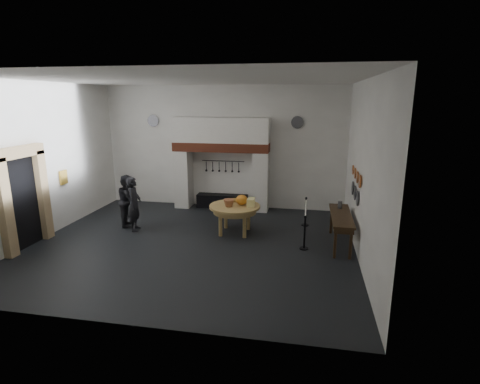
% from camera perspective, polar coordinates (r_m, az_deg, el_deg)
% --- Properties ---
extents(floor, '(9.00, 8.00, 0.02)m').
position_cam_1_polar(floor, '(10.83, -7.22, -7.83)').
color(floor, black).
rests_on(floor, ground).
extents(ceiling, '(9.00, 8.00, 0.02)m').
position_cam_1_polar(ceiling, '(10.07, -8.03, 16.69)').
color(ceiling, silver).
rests_on(ceiling, wall_back).
extents(wall_back, '(9.00, 0.02, 4.50)m').
position_cam_1_polar(wall_back, '(14.03, -2.56, 6.81)').
color(wall_back, white).
rests_on(wall_back, floor).
extents(wall_front, '(9.00, 0.02, 4.50)m').
position_cam_1_polar(wall_front, '(6.62, -18.26, -2.13)').
color(wall_front, white).
rests_on(wall_front, floor).
extents(wall_left, '(0.02, 8.00, 4.50)m').
position_cam_1_polar(wall_left, '(12.36, -27.93, 4.21)').
color(wall_left, white).
rests_on(wall_left, floor).
extents(wall_right, '(0.02, 8.00, 4.50)m').
position_cam_1_polar(wall_right, '(9.81, 18.30, 2.98)').
color(wall_right, white).
rests_on(wall_right, floor).
extents(chimney_pier_left, '(0.55, 0.70, 2.15)m').
position_cam_1_polar(chimney_pier_left, '(14.29, -8.60, 2.02)').
color(chimney_pier_left, silver).
rests_on(chimney_pier_left, floor).
extents(chimney_pier_right, '(0.55, 0.70, 2.15)m').
position_cam_1_polar(chimney_pier_right, '(13.63, 3.22, 1.58)').
color(chimney_pier_right, silver).
rests_on(chimney_pier_right, floor).
extents(hearth_brick_band, '(3.50, 0.72, 0.32)m').
position_cam_1_polar(hearth_brick_band, '(13.68, -2.89, 6.88)').
color(hearth_brick_band, '#9E442B').
rests_on(hearth_brick_band, chimney_pier_left).
extents(chimney_hood, '(3.50, 0.70, 0.90)m').
position_cam_1_polar(chimney_hood, '(13.62, -2.93, 9.42)').
color(chimney_hood, silver).
rests_on(chimney_hood, hearth_brick_band).
extents(iron_range, '(1.90, 0.45, 0.50)m').
position_cam_1_polar(iron_range, '(14.15, -2.73, -1.39)').
color(iron_range, black).
rests_on(iron_range, floor).
extents(utensil_rail, '(1.60, 0.02, 0.02)m').
position_cam_1_polar(utensil_rail, '(14.02, -2.61, 4.74)').
color(utensil_rail, black).
rests_on(utensil_rail, wall_back).
extents(door_recess, '(0.04, 1.10, 2.50)m').
position_cam_1_polar(door_recess, '(11.78, -30.22, -1.48)').
color(door_recess, black).
rests_on(door_recess, floor).
extents(door_jamb_near, '(0.22, 0.30, 2.60)m').
position_cam_1_polar(door_jamb_near, '(11.20, -32.18, -2.18)').
color(door_jamb_near, tan).
rests_on(door_jamb_near, floor).
extents(door_jamb_far, '(0.22, 0.30, 2.60)m').
position_cam_1_polar(door_jamb_far, '(12.23, -27.84, -0.43)').
color(door_jamb_far, tan).
rests_on(door_jamb_far, floor).
extents(door_lintel, '(0.22, 1.70, 0.30)m').
position_cam_1_polar(door_lintel, '(11.47, -30.73, 5.26)').
color(door_lintel, tan).
rests_on(door_lintel, door_jamb_near).
extents(wall_plaque, '(0.05, 0.34, 0.44)m').
position_cam_1_polar(wall_plaque, '(13.06, -25.30, 2.04)').
color(wall_plaque, gold).
rests_on(wall_plaque, wall_left).
extents(work_table, '(1.82, 1.82, 0.07)m').
position_cam_1_polar(work_table, '(11.33, -0.81, -2.22)').
color(work_table, tan).
rests_on(work_table, floor).
extents(pumpkin, '(0.36, 0.36, 0.31)m').
position_cam_1_polar(pumpkin, '(11.34, 0.27, -1.21)').
color(pumpkin, orange).
rests_on(pumpkin, work_table).
extents(cheese_block_big, '(0.22, 0.22, 0.24)m').
position_cam_1_polar(cheese_block_big, '(11.16, 1.66, -1.65)').
color(cheese_block_big, '#ECE28D').
rests_on(cheese_block_big, work_table).
extents(cheese_block_small, '(0.18, 0.18, 0.20)m').
position_cam_1_polar(cheese_block_small, '(11.45, 1.79, -1.34)').
color(cheese_block_small, '#E8E98B').
rests_on(cheese_block_small, work_table).
extents(wicker_basket, '(0.38, 0.38, 0.22)m').
position_cam_1_polar(wicker_basket, '(11.18, -1.72, -1.67)').
color(wicker_basket, '#9F5D3A').
rests_on(wicker_basket, work_table).
extents(bread_loaf, '(0.31, 0.18, 0.13)m').
position_cam_1_polar(bread_loaf, '(11.66, -0.96, -1.25)').
color(bread_loaf, olive).
rests_on(bread_loaf, work_table).
extents(visitor_near, '(0.52, 0.69, 1.70)m').
position_cam_1_polar(visitor_near, '(12.03, -15.82, -1.76)').
color(visitor_near, black).
rests_on(visitor_near, floor).
extents(visitor_far, '(0.86, 0.97, 1.67)m').
position_cam_1_polar(visitor_far, '(12.55, -16.66, -1.24)').
color(visitor_far, black).
rests_on(visitor_far, floor).
extents(side_table, '(0.55, 2.20, 0.06)m').
position_cam_1_polar(side_table, '(10.74, 15.17, -3.48)').
color(side_table, '#372814').
rests_on(side_table, floor).
extents(pewter_jug, '(0.12, 0.12, 0.22)m').
position_cam_1_polar(pewter_jug, '(11.28, 14.99, -1.89)').
color(pewter_jug, '#49494E').
rests_on(pewter_jug, side_table).
extents(copper_pan_a, '(0.03, 0.34, 0.34)m').
position_cam_1_polar(copper_pan_a, '(10.06, 17.80, 1.53)').
color(copper_pan_a, '#C6662D').
rests_on(copper_pan_a, wall_right).
extents(copper_pan_b, '(0.03, 0.32, 0.32)m').
position_cam_1_polar(copper_pan_b, '(10.60, 17.45, 2.16)').
color(copper_pan_b, '#C6662D').
rests_on(copper_pan_b, wall_right).
extents(copper_pan_c, '(0.03, 0.30, 0.30)m').
position_cam_1_polar(copper_pan_c, '(11.13, 17.13, 2.74)').
color(copper_pan_c, '#C6662D').
rests_on(copper_pan_c, wall_right).
extents(copper_pan_d, '(0.03, 0.28, 0.28)m').
position_cam_1_polar(copper_pan_d, '(11.67, 16.84, 3.26)').
color(copper_pan_d, '#C6662D').
rests_on(copper_pan_d, wall_right).
extents(pewter_plate_left, '(0.03, 0.40, 0.40)m').
position_cam_1_polar(pewter_plate_left, '(10.37, 17.47, -0.93)').
color(pewter_plate_left, '#4C4C51').
rests_on(pewter_plate_left, wall_right).
extents(pewter_plate_mid, '(0.03, 0.40, 0.40)m').
position_cam_1_polar(pewter_plate_mid, '(10.94, 17.11, -0.13)').
color(pewter_plate_mid, '#4C4C51').
rests_on(pewter_plate_mid, wall_right).
extents(pewter_plate_right, '(0.03, 0.40, 0.40)m').
position_cam_1_polar(pewter_plate_right, '(11.52, 16.79, 0.59)').
color(pewter_plate_right, '#4C4C51').
rests_on(pewter_plate_right, wall_right).
extents(pewter_plate_back_left, '(0.44, 0.03, 0.44)m').
position_cam_1_polar(pewter_plate_back_left, '(14.74, -13.10, 10.53)').
color(pewter_plate_back_left, '#4C4C51').
rests_on(pewter_plate_back_left, wall_back).
extents(pewter_plate_back_right, '(0.44, 0.03, 0.44)m').
position_cam_1_polar(pewter_plate_back_right, '(13.55, 8.75, 10.45)').
color(pewter_plate_back_right, '#4C4C51').
rests_on(pewter_plate_back_right, wall_back).
extents(barrier_post_near, '(0.05, 0.05, 0.90)m').
position_cam_1_polar(barrier_post_near, '(10.38, 9.81, -6.25)').
color(barrier_post_near, black).
rests_on(barrier_post_near, floor).
extents(barrier_post_far, '(0.05, 0.05, 0.90)m').
position_cam_1_polar(barrier_post_far, '(12.28, 9.96, -3.05)').
color(barrier_post_far, black).
rests_on(barrier_post_far, floor).
extents(barrier_rope, '(0.04, 2.00, 0.04)m').
position_cam_1_polar(barrier_rope, '(11.20, 9.98, -2.57)').
color(barrier_rope, white).
rests_on(barrier_rope, barrier_post_near).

